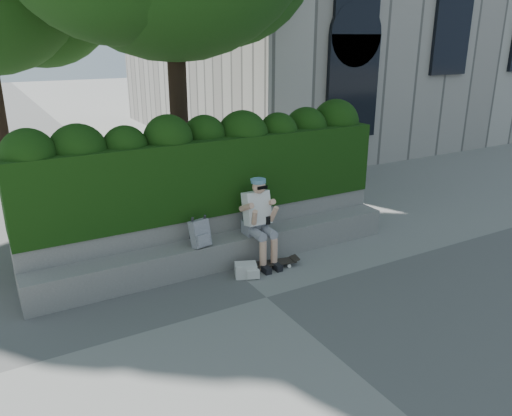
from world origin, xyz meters
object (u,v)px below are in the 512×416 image
skateboard (269,263)px  person (259,218)px  backpack_ground (246,270)px  backpack_plaid (200,233)px

skateboard → person: bearing=109.4°
person → backpack_ground: 0.86m
backpack_plaid → skateboard: bearing=-32.3°
backpack_ground → person: bearing=61.8°
backpack_ground → backpack_plaid: bearing=162.4°
backpack_plaid → backpack_ground: backpack_plaid is taller
skateboard → backpack_plaid: bearing=172.3°
person → skateboard: 0.73m
skateboard → backpack_plaid: (-1.00, 0.36, 0.58)m
person → backpack_ground: bearing=-140.1°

